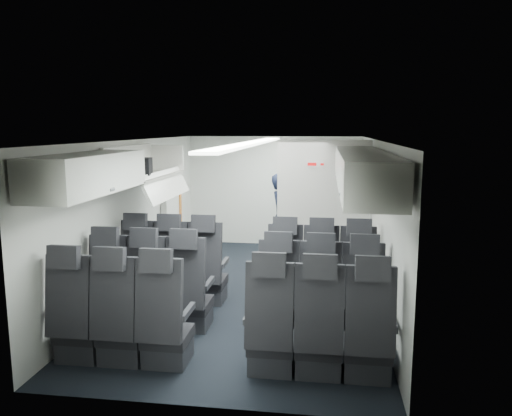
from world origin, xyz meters
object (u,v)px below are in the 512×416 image
(seat_row_front, at_px, (246,275))
(galley_unit, at_px, (322,200))
(carry_on_bag, at_px, (136,167))
(flight_attendant, at_px, (281,218))
(seat_row_mid, at_px, (234,298))
(boarding_door, at_px, (172,207))
(seat_row_rear, at_px, (217,330))

(seat_row_front, height_order, galley_unit, galley_unit)
(carry_on_bag, bearing_deg, seat_row_front, -3.21)
(flight_attendant, bearing_deg, carry_on_bag, 132.49)
(carry_on_bag, bearing_deg, galley_unit, 46.64)
(seat_row_mid, relative_size, galley_unit, 1.75)
(seat_row_mid, distance_m, boarding_door, 3.45)
(carry_on_bag, bearing_deg, seat_row_rear, -58.66)
(seat_row_front, distance_m, seat_row_rear, 1.80)
(seat_row_rear, distance_m, boarding_door, 4.25)
(galley_unit, xyz_separation_m, carry_on_bag, (-2.35, -3.39, 0.88))
(seat_row_front, relative_size, boarding_door, 1.79)
(seat_row_front, height_order, boarding_door, boarding_door)
(seat_row_mid, relative_size, flight_attendant, 2.16)
(seat_row_rear, distance_m, flight_attendant, 4.08)
(galley_unit, bearing_deg, seat_row_mid, -102.88)
(seat_row_front, bearing_deg, carry_on_bag, -174.59)
(flight_attendant, distance_m, carry_on_bag, 3.09)
(seat_row_rear, bearing_deg, seat_row_front, 90.00)
(boarding_door, distance_m, flight_attendant, 1.91)
(seat_row_front, xyz_separation_m, seat_row_rear, (0.00, -1.80, 0.00))
(carry_on_bag, bearing_deg, boarding_door, 87.59)
(galley_unit, height_order, boarding_door, galley_unit)
(seat_row_rear, height_order, flight_attendant, flight_attendant)
(galley_unit, bearing_deg, boarding_door, -155.72)
(boarding_door, bearing_deg, flight_attendant, 4.98)
(seat_row_rear, height_order, boarding_door, boarding_door)
(boarding_door, bearing_deg, seat_row_front, -51.84)
(galley_unit, height_order, flight_attendant, galley_unit)
(seat_row_front, relative_size, galley_unit, 1.75)
(boarding_door, bearing_deg, carry_on_bag, -83.79)
(seat_row_rear, xyz_separation_m, galley_unit, (0.95, 5.05, 0.55))
(seat_row_mid, bearing_deg, boarding_door, 118.77)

